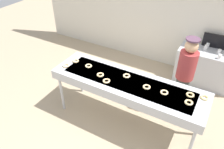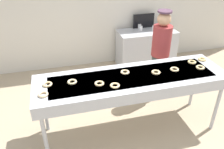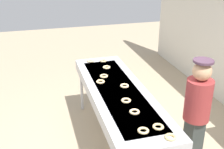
# 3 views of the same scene
# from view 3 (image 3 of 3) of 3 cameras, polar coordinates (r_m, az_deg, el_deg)

# --- Properties ---
(ground_plane) EXTENTS (16.00, 16.00, 0.00)m
(ground_plane) POSITION_cam_3_polar(r_m,az_deg,el_deg) (4.78, 1.14, -14.12)
(ground_plane) COLOR tan
(fryer_conveyor) EXTENTS (2.85, 0.83, 1.02)m
(fryer_conveyor) POSITION_cam_3_polar(r_m,az_deg,el_deg) (4.28, 1.24, -4.16)
(fryer_conveyor) COLOR #B7BABF
(fryer_conveyor) RESTS_ON ground
(plain_donut_0) EXTENTS (0.19, 0.19, 0.03)m
(plain_donut_0) POSITION_cam_3_polar(r_m,az_deg,el_deg) (3.27, 11.67, -12.19)
(plain_donut_0) COLOR #F8D483
(plain_donut_0) RESTS_ON fryer_conveyor
(plain_donut_1) EXTENTS (0.14, 0.14, 0.03)m
(plain_donut_1) POSITION_cam_3_polar(r_m,az_deg,el_deg) (4.46, -2.33, -1.44)
(plain_donut_1) COLOR #F3CC8C
(plain_donut_1) RESTS_ON fryer_conveyor
(plain_donut_2) EXTENTS (0.17, 0.17, 0.03)m
(plain_donut_2) POSITION_cam_3_polar(r_m,az_deg,el_deg) (3.32, 6.28, -11.14)
(plain_donut_2) COLOR #F5D491
(plain_donut_2) RESTS_ON fryer_conveyor
(plain_donut_3) EXTENTS (0.16, 0.16, 0.03)m
(plain_donut_3) POSITION_cam_3_polar(r_m,az_deg,el_deg) (3.91, 2.77, -5.25)
(plain_donut_3) COLOR beige
(plain_donut_3) RESTS_ON fryer_conveyor
(plain_donut_4) EXTENTS (0.15, 0.15, 0.03)m
(plain_donut_4) POSITION_cam_3_polar(r_m,az_deg,el_deg) (4.65, -1.64, -0.32)
(plain_donut_4) COLOR #EECB8B
(plain_donut_4) RESTS_ON fryer_conveyor
(plain_donut_5) EXTENTS (0.14, 0.14, 0.03)m
(plain_donut_5) POSITION_cam_3_polar(r_m,az_deg,el_deg) (4.33, 2.52, -2.28)
(plain_donut_5) COLOR beige
(plain_donut_5) RESTS_ON fryer_conveyor
(plain_donut_6) EXTENTS (0.15, 0.15, 0.03)m
(plain_donut_6) POSITION_cam_3_polar(r_m,az_deg,el_deg) (5.31, -1.78, 2.80)
(plain_donut_6) COLOR #F0CD8D
(plain_donut_6) RESTS_ON fryer_conveyor
(plain_donut_7) EXTENTS (0.19, 0.19, 0.03)m
(plain_donut_7) POSITION_cam_3_polar(r_m,az_deg,el_deg) (3.66, 4.53, -7.47)
(plain_donut_7) COLOR beige
(plain_donut_7) RESTS_ON fryer_conveyor
(plain_donut_8) EXTENTS (0.17, 0.17, 0.03)m
(plain_donut_8) POSITION_cam_3_polar(r_m,az_deg,el_deg) (5.01, -1.10, 1.46)
(plain_donut_8) COLOR beige
(plain_donut_8) RESTS_ON fryer_conveyor
(plain_donut_9) EXTENTS (0.16, 0.16, 0.03)m
(plain_donut_9) POSITION_cam_3_polar(r_m,az_deg,el_deg) (5.32, -4.37, 2.77)
(plain_donut_9) COLOR #F5CE94
(plain_donut_9) RESTS_ON fryer_conveyor
(plain_donut_10) EXTENTS (0.19, 0.19, 0.03)m
(plain_donut_10) POSITION_cam_3_polar(r_m,az_deg,el_deg) (3.41, 9.25, -10.32)
(plain_donut_10) COLOR #EECF86
(plain_donut_10) RESTS_ON fryer_conveyor
(worker_baker) EXTENTS (0.34, 0.34, 1.72)m
(worker_baker) POSITION_cam_3_polar(r_m,az_deg,el_deg) (3.90, 16.59, -7.26)
(worker_baker) COLOR #333937
(worker_baker) RESTS_ON ground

